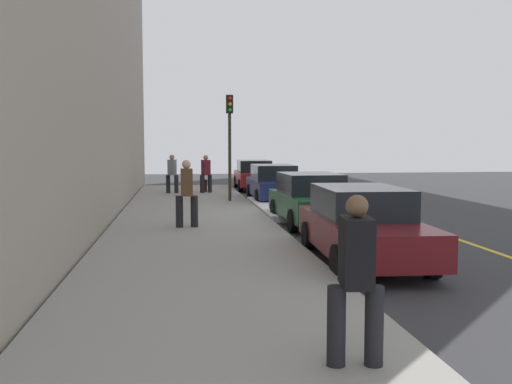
{
  "coord_description": "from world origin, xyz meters",
  "views": [
    {
      "loc": [
        16.91,
        -3.68,
        2.4
      ],
      "look_at": [
        2.08,
        -1.71,
        1.12
      ],
      "focal_mm": 40.22,
      "sensor_mm": 36.0,
      "label": 1
    }
  ],
  "objects_px": {
    "rolling_suitcase": "(205,185)",
    "pedestrian_grey_coat": "(172,173)",
    "parked_car_maroon": "(362,225)",
    "traffic_light_pole": "(230,129)",
    "pedestrian_black_coat": "(356,275)",
    "pedestrian_burgundy_coat": "(206,173)",
    "parked_car_green": "(311,199)",
    "parked_car_red": "(254,175)",
    "parked_car_navy": "(274,183)",
    "pedestrian_brown_coat": "(187,191)"
  },
  "relations": [
    {
      "from": "rolling_suitcase",
      "to": "traffic_light_pole",
      "type": "bearing_deg",
      "value": 10.19
    },
    {
      "from": "parked_car_maroon",
      "to": "pedestrian_grey_coat",
      "type": "distance_m",
      "value": 15.54
    },
    {
      "from": "parked_car_maroon",
      "to": "pedestrian_grey_coat",
      "type": "height_order",
      "value": "pedestrian_grey_coat"
    },
    {
      "from": "parked_car_maroon",
      "to": "parked_car_green",
      "type": "bearing_deg",
      "value": 178.07
    },
    {
      "from": "pedestrian_burgundy_coat",
      "to": "rolling_suitcase",
      "type": "relative_size",
      "value": 1.84
    },
    {
      "from": "pedestrian_burgundy_coat",
      "to": "pedestrian_grey_coat",
      "type": "relative_size",
      "value": 0.99
    },
    {
      "from": "pedestrian_burgundy_coat",
      "to": "traffic_light_pole",
      "type": "distance_m",
      "value": 4.39
    },
    {
      "from": "parked_car_green",
      "to": "rolling_suitcase",
      "type": "distance_m",
      "value": 10.6
    },
    {
      "from": "pedestrian_grey_coat",
      "to": "traffic_light_pole",
      "type": "bearing_deg",
      "value": 30.27
    },
    {
      "from": "pedestrian_black_coat",
      "to": "pedestrian_grey_coat",
      "type": "relative_size",
      "value": 1.0
    },
    {
      "from": "parked_car_red",
      "to": "pedestrian_black_coat",
      "type": "bearing_deg",
      "value": -4.99
    },
    {
      "from": "parked_car_maroon",
      "to": "rolling_suitcase",
      "type": "distance_m",
      "value": 15.75
    },
    {
      "from": "pedestrian_black_coat",
      "to": "pedestrian_brown_coat",
      "type": "distance_m",
      "value": 10.02
    },
    {
      "from": "pedestrian_burgundy_coat",
      "to": "parked_car_red",
      "type": "bearing_deg",
      "value": 141.67
    },
    {
      "from": "pedestrian_burgundy_coat",
      "to": "traffic_light_pole",
      "type": "relative_size",
      "value": 0.42
    },
    {
      "from": "pedestrian_brown_coat",
      "to": "pedestrian_burgundy_coat",
      "type": "bearing_deg",
      "value": 174.68
    },
    {
      "from": "pedestrian_grey_coat",
      "to": "rolling_suitcase",
      "type": "bearing_deg",
      "value": 109.52
    },
    {
      "from": "pedestrian_black_coat",
      "to": "traffic_light_pole",
      "type": "relative_size",
      "value": 0.42
    },
    {
      "from": "parked_car_green",
      "to": "parked_car_maroon",
      "type": "distance_m",
      "value": 5.3
    },
    {
      "from": "pedestrian_black_coat",
      "to": "rolling_suitcase",
      "type": "height_order",
      "value": "pedestrian_black_coat"
    },
    {
      "from": "pedestrian_brown_coat",
      "to": "traffic_light_pole",
      "type": "distance_m",
      "value": 7.29
    },
    {
      "from": "pedestrian_black_coat",
      "to": "traffic_light_pole",
      "type": "height_order",
      "value": "traffic_light_pole"
    },
    {
      "from": "parked_car_green",
      "to": "traffic_light_pole",
      "type": "height_order",
      "value": "traffic_light_pole"
    },
    {
      "from": "parked_car_navy",
      "to": "parked_car_green",
      "type": "distance_m",
      "value": 6.76
    },
    {
      "from": "parked_car_red",
      "to": "parked_car_navy",
      "type": "relative_size",
      "value": 1.03
    },
    {
      "from": "pedestrian_burgundy_coat",
      "to": "parked_car_navy",
      "type": "bearing_deg",
      "value": 41.79
    },
    {
      "from": "parked_car_green",
      "to": "pedestrian_grey_coat",
      "type": "xyz_separation_m",
      "value": [
        -9.72,
        -4.16,
        0.32
      ]
    },
    {
      "from": "rolling_suitcase",
      "to": "pedestrian_brown_coat",
      "type": "bearing_deg",
      "value": -4.87
    },
    {
      "from": "parked_car_green",
      "to": "pedestrian_burgundy_coat",
      "type": "xyz_separation_m",
      "value": [
        -9.72,
        -2.64,
        0.31
      ]
    },
    {
      "from": "parked_car_navy",
      "to": "parked_car_red",
      "type": "bearing_deg",
      "value": 179.93
    },
    {
      "from": "pedestrian_brown_coat",
      "to": "rolling_suitcase",
      "type": "bearing_deg",
      "value": 175.13
    },
    {
      "from": "pedestrian_black_coat",
      "to": "pedestrian_grey_coat",
      "type": "height_order",
      "value": "pedestrian_black_coat"
    },
    {
      "from": "pedestrian_black_coat",
      "to": "parked_car_green",
      "type": "bearing_deg",
      "value": 169.21
    },
    {
      "from": "parked_car_maroon",
      "to": "pedestrian_burgundy_coat",
      "type": "distance_m",
      "value": 15.23
    },
    {
      "from": "parked_car_maroon",
      "to": "pedestrian_burgundy_coat",
      "type": "height_order",
      "value": "pedestrian_burgundy_coat"
    },
    {
      "from": "rolling_suitcase",
      "to": "parked_car_red",
      "type": "bearing_deg",
      "value": 136.46
    },
    {
      "from": "pedestrian_burgundy_coat",
      "to": "parked_car_maroon",
      "type": "bearing_deg",
      "value": 9.32
    },
    {
      "from": "pedestrian_grey_coat",
      "to": "pedestrian_brown_coat",
      "type": "height_order",
      "value": "pedestrian_brown_coat"
    },
    {
      "from": "parked_car_maroon",
      "to": "pedestrian_burgundy_coat",
      "type": "relative_size",
      "value": 2.79
    },
    {
      "from": "parked_car_red",
      "to": "traffic_light_pole",
      "type": "distance_m",
      "value": 7.82
    },
    {
      "from": "parked_car_red",
      "to": "pedestrian_burgundy_coat",
      "type": "distance_m",
      "value": 4.3
    },
    {
      "from": "rolling_suitcase",
      "to": "pedestrian_grey_coat",
      "type": "bearing_deg",
      "value": -70.48
    },
    {
      "from": "pedestrian_burgundy_coat",
      "to": "traffic_light_pole",
      "type": "xyz_separation_m",
      "value": [
        3.9,
        0.76,
        1.87
      ]
    },
    {
      "from": "parked_car_red",
      "to": "pedestrian_brown_coat",
      "type": "bearing_deg",
      "value": -14.54
    },
    {
      "from": "parked_car_navy",
      "to": "traffic_light_pole",
      "type": "xyz_separation_m",
      "value": [
        0.94,
        -1.89,
        2.18
      ]
    },
    {
      "from": "pedestrian_grey_coat",
      "to": "rolling_suitcase",
      "type": "relative_size",
      "value": 1.87
    },
    {
      "from": "parked_car_red",
      "to": "pedestrian_black_coat",
      "type": "height_order",
      "value": "pedestrian_black_coat"
    },
    {
      "from": "parked_car_navy",
      "to": "parked_car_green",
      "type": "relative_size",
      "value": 1.08
    },
    {
      "from": "parked_car_green",
      "to": "pedestrian_burgundy_coat",
      "type": "distance_m",
      "value": 10.08
    },
    {
      "from": "parked_car_maroon",
      "to": "traffic_light_pole",
      "type": "height_order",
      "value": "traffic_light_pole"
    }
  ]
}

